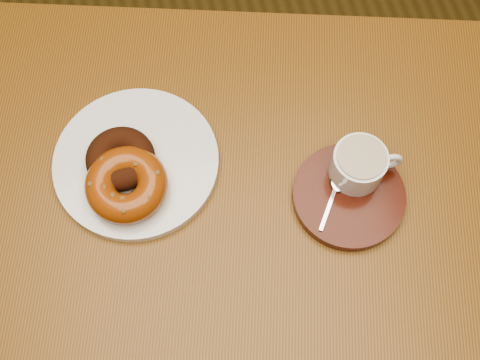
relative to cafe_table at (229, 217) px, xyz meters
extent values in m
plane|color=brown|center=(-0.10, 0.02, -0.70)|extent=(6.00, 6.00, 0.00)
cube|color=brown|center=(0.00, 0.00, 0.12)|extent=(1.04, 0.88, 0.03)
cylinder|color=#412F12|center=(-0.31, 0.38, -0.30)|extent=(0.05, 0.05, 0.80)
cylinder|color=#412F12|center=(0.46, 0.18, -0.30)|extent=(0.05, 0.05, 0.80)
cylinder|color=silver|center=(-0.13, 0.07, 0.14)|extent=(0.36, 0.36, 0.02)
torus|color=black|center=(-0.15, 0.07, 0.17)|extent=(0.13, 0.13, 0.04)
torus|color=#873C0E|center=(-0.15, 0.02, 0.17)|extent=(0.13, 0.13, 0.05)
cube|color=#543E1C|center=(-0.11, 0.02, 0.19)|extent=(0.01, 0.01, 0.00)
cube|color=#543E1C|center=(-0.11, 0.03, 0.19)|extent=(0.01, 0.01, 0.00)
cube|color=#543E1C|center=(-0.12, 0.05, 0.19)|extent=(0.01, 0.01, 0.00)
cube|color=#543E1C|center=(-0.13, 0.06, 0.19)|extent=(0.01, 0.01, 0.00)
cube|color=#543E1C|center=(-0.14, 0.06, 0.19)|extent=(0.01, 0.01, 0.00)
cube|color=#543E1C|center=(-0.16, 0.06, 0.19)|extent=(0.01, 0.01, 0.00)
cube|color=#543E1C|center=(-0.17, 0.05, 0.19)|extent=(0.01, 0.01, 0.00)
cube|color=#543E1C|center=(-0.18, 0.04, 0.19)|extent=(0.01, 0.01, 0.00)
cube|color=#543E1C|center=(-0.19, 0.03, 0.19)|extent=(0.01, 0.01, 0.00)
cube|color=#543E1C|center=(-0.19, 0.01, 0.19)|extent=(0.01, 0.01, 0.00)
cube|color=#543E1C|center=(-0.18, 0.00, 0.19)|extent=(0.01, 0.01, 0.00)
cube|color=#543E1C|center=(-0.17, -0.01, 0.19)|extent=(0.01, 0.01, 0.00)
cube|color=#543E1C|center=(-0.16, -0.02, 0.19)|extent=(0.01, 0.01, 0.00)
cube|color=#543E1C|center=(-0.14, -0.02, 0.19)|extent=(0.01, 0.01, 0.00)
cube|color=#543E1C|center=(-0.13, -0.01, 0.19)|extent=(0.01, 0.01, 0.00)
cube|color=#543E1C|center=(-0.12, -0.01, 0.19)|extent=(0.01, 0.01, 0.00)
cube|color=#543E1C|center=(-0.11, 0.01, 0.19)|extent=(0.01, 0.01, 0.00)
cylinder|color=#3A1007|center=(0.18, -0.06, 0.14)|extent=(0.20, 0.20, 0.02)
cylinder|color=silver|center=(0.19, -0.02, 0.18)|extent=(0.08, 0.08, 0.05)
cylinder|color=brown|center=(0.19, -0.02, 0.21)|extent=(0.07, 0.07, 0.00)
torus|color=silver|center=(0.24, -0.03, 0.18)|extent=(0.04, 0.01, 0.04)
ellipsoid|color=silver|center=(0.16, -0.04, 0.15)|extent=(0.02, 0.03, 0.01)
cube|color=silver|center=(0.14, -0.07, 0.15)|extent=(0.05, 0.07, 0.00)
camera|label=1|loc=(-0.06, -0.35, 0.99)|focal=45.00mm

